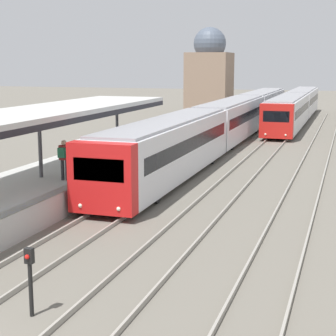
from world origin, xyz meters
TOP-DOWN VIEW (x-y plane):
  - platform_canopy at (-3.65, 13.00)m, footprint 4.00×20.46m
  - person_on_platform at (-2.44, 12.73)m, footprint 0.40×0.40m
  - train_near at (0.00, 34.46)m, footprint 2.60×47.27m
  - train_far at (3.38, 49.96)m, footprint 2.51×30.92m
  - signal_post_near at (1.83, 3.14)m, footprint 0.20×0.21m
  - distant_domed_building at (-7.41, 57.45)m, footprint 4.89×4.89m

SIDE VIEW (x-z plane):
  - signal_post_near at x=1.83m, z-range 0.21..1.86m
  - train_far at x=3.38m, z-range 0.17..3.13m
  - train_near at x=0.00m, z-range 0.17..3.21m
  - person_on_platform at x=-2.44m, z-range 1.20..2.86m
  - platform_canopy at x=-3.65m, z-range 2.34..5.18m
  - distant_domed_building at x=-7.41m, z-range -0.36..9.60m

